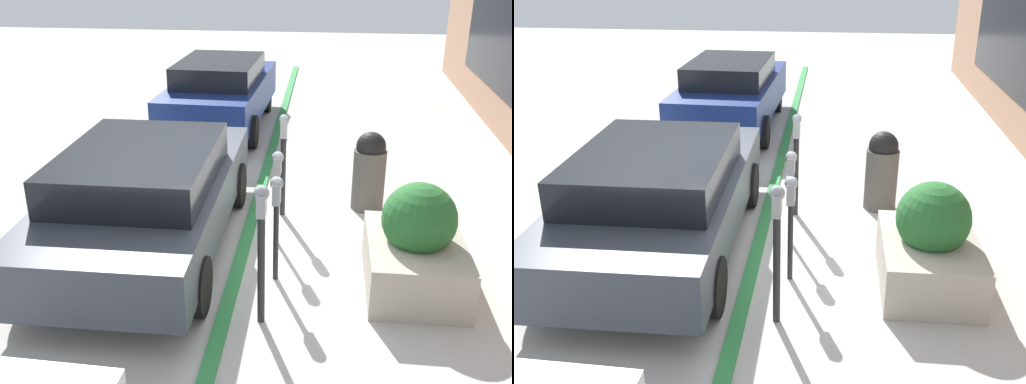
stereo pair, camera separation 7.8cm
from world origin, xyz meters
TOP-DOWN VIEW (x-y plane):
  - ground_plane at (0.00, 0.00)m, footprint 40.00×40.00m
  - curb_strip at (0.00, 0.08)m, footprint 24.50×0.16m
  - parking_meter_nearest at (-1.33, -0.32)m, footprint 0.19×0.16m
  - parking_meter_second at (-0.45, -0.40)m, footprint 0.18×0.15m
  - parking_meter_middle at (0.47, -0.33)m, footprint 0.18×0.15m
  - parking_meter_fourth at (1.36, -0.34)m, footprint 0.15×0.13m
  - planter_box at (-0.43, -1.99)m, footprint 1.53×1.09m
  - parked_car_middle at (0.13, 1.30)m, footprint 4.63×2.08m
  - parked_car_rear at (5.64, 1.31)m, footprint 4.36×1.94m
  - trash_bin at (1.75, -1.58)m, footprint 0.48×0.48m

SIDE VIEW (x-z plane):
  - ground_plane at x=0.00m, z-range 0.00..0.00m
  - curb_strip at x=0.00m, z-range 0.00..0.04m
  - planter_box at x=-0.43m, z-range -0.13..1.15m
  - trash_bin at x=1.75m, z-range 0.01..1.19m
  - parked_car_middle at x=0.13m, z-range 0.05..1.47m
  - parked_car_rear at x=5.64m, z-range 0.04..1.51m
  - parking_meter_second at x=-0.45m, z-range 0.28..1.59m
  - parking_meter_fourth at x=1.36m, z-range 0.18..1.70m
  - parking_meter_middle at x=0.47m, z-range 0.33..1.61m
  - parking_meter_nearest at x=-1.33m, z-range 0.25..1.81m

